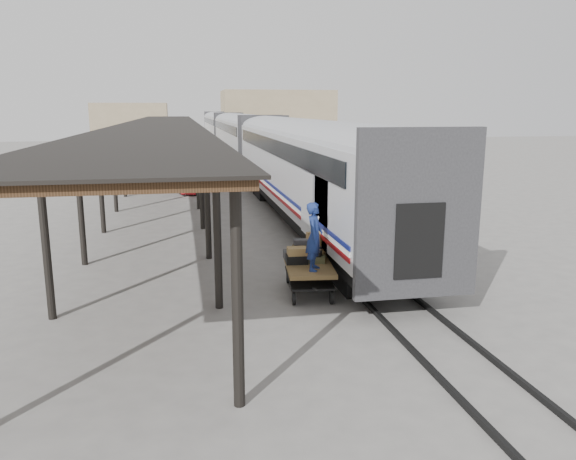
# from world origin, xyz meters

# --- Properties ---
(ground) EXTENTS (160.00, 160.00, 0.00)m
(ground) POSITION_xyz_m (0.00, 0.00, 0.00)
(ground) COLOR slate
(ground) RESTS_ON ground
(train) EXTENTS (3.45, 76.01, 4.01)m
(train) POSITION_xyz_m (3.19, 33.79, 2.69)
(train) COLOR silver
(train) RESTS_ON ground
(canopy) EXTENTS (4.90, 64.30, 4.15)m
(canopy) POSITION_xyz_m (-3.40, 24.00, 4.00)
(canopy) COLOR #422B19
(canopy) RESTS_ON ground
(rails) EXTENTS (1.54, 150.00, 0.12)m
(rails) POSITION_xyz_m (3.20, 34.00, 0.06)
(rails) COLOR black
(rails) RESTS_ON ground
(building_far) EXTENTS (18.00, 10.00, 8.00)m
(building_far) POSITION_xyz_m (14.00, 78.00, 4.00)
(building_far) COLOR tan
(building_far) RESTS_ON ground
(building_left) EXTENTS (12.00, 8.00, 6.00)m
(building_left) POSITION_xyz_m (-10.00, 82.00, 3.00)
(building_left) COLOR tan
(building_left) RESTS_ON ground
(baggage_cart) EXTENTS (1.50, 2.52, 0.86)m
(baggage_cart) POSITION_xyz_m (1.20, -1.26, 0.65)
(baggage_cart) COLOR brown
(baggage_cart) RESTS_ON ground
(suitcase_stack) EXTENTS (1.32, 1.09, 0.57)m
(suitcase_stack) POSITION_xyz_m (1.08, -0.92, 1.05)
(suitcase_stack) COLOR #373739
(suitcase_stack) RESTS_ON baggage_cart
(luggage_tug) EXTENTS (1.49, 1.80, 1.37)m
(luggage_tug) POSITION_xyz_m (-1.47, 18.21, 0.63)
(luggage_tug) COLOR maroon
(luggage_tug) RESTS_ON ground
(porter) EXTENTS (0.66, 0.78, 1.83)m
(porter) POSITION_xyz_m (1.20, -1.91, 1.77)
(porter) COLOR navy
(porter) RESTS_ON baggage_cart
(pedestrian) EXTENTS (1.07, 0.63, 1.72)m
(pedestrian) POSITION_xyz_m (-2.11, 18.35, 0.86)
(pedestrian) COLOR black
(pedestrian) RESTS_ON ground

